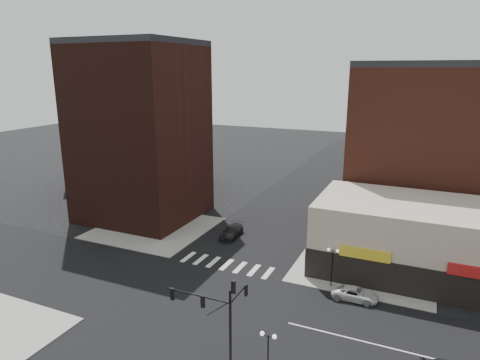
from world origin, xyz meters
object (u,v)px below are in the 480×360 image
at_px(street_lamp_ne, 333,258).
at_px(dark_sedan_north, 232,232).
at_px(traffic_signal, 220,311).
at_px(white_suv, 355,294).
at_px(street_lamp_se_a, 268,346).

height_order(street_lamp_ne, dark_sedan_north, street_lamp_ne).
xyz_separation_m(traffic_signal, white_suv, (7.42, 14.33, -4.34)).
xyz_separation_m(street_lamp_se_a, dark_sedan_north, (-14.21, 24.17, -2.57)).
bearing_deg(white_suv, street_lamp_ne, 57.79).
relative_size(street_lamp_se_a, street_lamp_ne, 1.00).
distance_m(traffic_signal, white_suv, 16.71).
height_order(street_lamp_se_a, street_lamp_ne, same).
height_order(street_lamp_se_a, dark_sedan_north, street_lamp_se_a).
bearing_deg(traffic_signal, street_lamp_ne, 73.25).
xyz_separation_m(traffic_signal, street_lamp_ne, (4.76, 15.83, -1.67)).
bearing_deg(white_suv, street_lamp_se_a, 163.13).
distance_m(white_suv, dark_sedan_north, 20.31).
bearing_deg(dark_sedan_north, traffic_signal, -70.58).
bearing_deg(street_lamp_se_a, street_lamp_ne, 86.42).
height_order(traffic_signal, street_lamp_se_a, traffic_signal).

